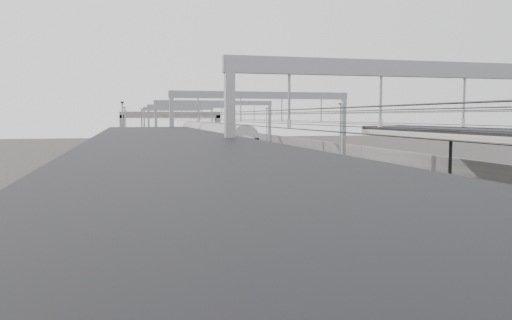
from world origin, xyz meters
TOP-DOWN VIEW (x-y plane):
  - ground at (0.00, 0.00)m, footprint 260.00×260.00m
  - platform_left at (-8.00, 45.00)m, footprint 4.00×120.00m
  - platform_right at (8.00, 45.00)m, footprint 4.00×120.00m
  - tracks at (0.00, 45.00)m, footprint 11.40×140.00m
  - overhead_line at (0.00, 51.62)m, footprint 13.00×140.00m
  - canopy_left at (-8.02, 2.99)m, footprint 4.40×30.00m
  - overbridge at (0.00, 100.00)m, footprint 22.00×2.20m
  - wall_left at (-11.20, 45.00)m, footprint 0.30×120.00m
  - wall_right at (11.20, 45.00)m, footprint 0.30×120.00m
  - train at (1.50, 52.82)m, footprint 2.57×46.90m
  - signal_green at (-5.20, 67.52)m, footprint 0.32×0.32m
  - signal_red_near at (3.20, 72.41)m, footprint 0.32×0.32m
  - signal_red_far at (5.40, 77.60)m, footprint 0.32×0.32m

SIDE VIEW (x-z plane):
  - ground at x=0.00m, z-range 0.00..0.00m
  - tracks at x=0.00m, z-range -0.05..0.15m
  - platform_left at x=-8.00m, z-range 0.00..1.00m
  - platform_right at x=8.00m, z-range 0.00..1.00m
  - wall_left at x=-11.20m, z-range 0.00..3.20m
  - wall_right at x=11.20m, z-range 0.00..3.20m
  - train at x=1.50m, z-range -0.03..4.04m
  - signal_green at x=-5.20m, z-range 0.68..4.15m
  - signal_red_near at x=3.20m, z-range 0.68..4.15m
  - signal_red_far at x=5.40m, z-range 0.68..4.15m
  - canopy_left at x=-8.02m, z-range 2.97..7.21m
  - overbridge at x=0.00m, z-range 1.86..8.76m
  - overhead_line at x=0.00m, z-range 2.84..9.44m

